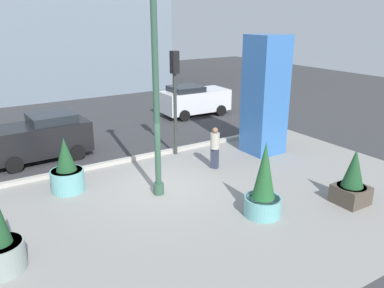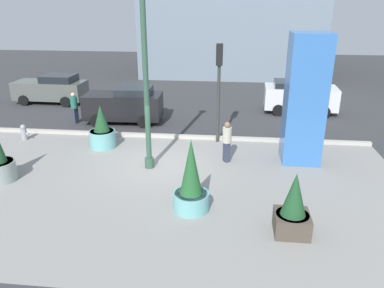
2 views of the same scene
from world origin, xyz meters
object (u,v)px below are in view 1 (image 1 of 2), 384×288
art_pillar_blue (265,96)px  potted_plant_mid_plaza (264,188)px  potted_plant_near_right (352,181)px  lamp_post (156,92)px  car_far_lane (41,137)px  car_intersection (194,100)px  traffic_light_corner (175,86)px  pedestrian_by_curb (215,146)px  potted_plant_curbside (67,171)px

art_pillar_blue → potted_plant_mid_plaza: 6.09m
potted_plant_near_right → lamp_post: bearing=141.4°
art_pillar_blue → car_far_lane: art_pillar_blue is taller
art_pillar_blue → lamp_post: bearing=-166.6°
lamp_post → car_intersection: (6.91, 8.60, -2.56)m
art_pillar_blue → traffic_light_corner: 3.85m
car_intersection → car_far_lane: bearing=-162.4°
potted_plant_near_right → pedestrian_by_curb: size_ratio=1.10×
potted_plant_mid_plaza → traffic_light_corner: size_ratio=0.53×
car_intersection → potted_plant_mid_plaza: bearing=-113.1°
pedestrian_by_curb → traffic_light_corner: bearing=101.8°
traffic_light_corner → car_intersection: traffic_light_corner is taller
pedestrian_by_curb → potted_plant_curbside: bearing=169.7°
potted_plant_near_right → traffic_light_corner: traffic_light_corner is taller
potted_plant_near_right → car_far_lane: size_ratio=0.45×
art_pillar_blue → car_intersection: bearing=81.9°
lamp_post → potted_plant_mid_plaza: (1.97, -2.97, -2.59)m
pedestrian_by_curb → car_intersection: bearing=62.8°
car_far_lane → pedestrian_by_curb: bearing=-40.5°
art_pillar_blue → car_intersection: (1.03, 7.20, -1.58)m
potted_plant_curbside → car_far_lane: 3.71m
lamp_post → potted_plant_mid_plaza: 4.40m
potted_plant_curbside → potted_plant_near_right: bearing=-38.0°
car_far_lane → pedestrian_by_curb: size_ratio=2.42×
potted_plant_near_right → car_far_lane: car_far_lane is taller
art_pillar_blue → potted_plant_curbside: (-8.39, 0.49, -1.79)m
potted_plant_curbside → car_far_lane: potted_plant_curbside is taller
lamp_post → pedestrian_by_curb: size_ratio=4.27×
potted_plant_near_right → pedestrian_by_curb: (-1.93, 4.80, 0.16)m
car_intersection → car_far_lane: 9.91m
potted_plant_near_right → traffic_light_corner: 7.77m
traffic_light_corner → car_far_lane: size_ratio=1.08×
traffic_light_corner → car_far_lane: (-5.02, 2.45, -2.02)m
car_intersection → pedestrian_by_curb: size_ratio=2.44×
car_intersection → potted_plant_near_right: bearing=-99.2°
art_pillar_blue → pedestrian_by_curb: 3.36m
potted_plant_curbside → car_far_lane: size_ratio=0.47×
potted_plant_mid_plaza → potted_plant_near_right: size_ratio=1.27×
traffic_light_corner → car_far_lane: bearing=154.0°
traffic_light_corner → potted_plant_mid_plaza: bearing=-94.8°
potted_plant_curbside → pedestrian_by_curb: 5.56m
art_pillar_blue → traffic_light_corner: art_pillar_blue is taller
potted_plant_curbside → car_intersection: size_ratio=0.47×
traffic_light_corner → potted_plant_near_right: bearing=-71.2°
lamp_post → potted_plant_curbside: bearing=143.0°
potted_plant_mid_plaza → potted_plant_near_right: potted_plant_mid_plaza is taller
car_intersection → car_far_lane: car_far_lane is taller
potted_plant_mid_plaza → traffic_light_corner: 6.49m
lamp_post → car_intersection: size_ratio=1.75×
traffic_light_corner → car_far_lane: 5.94m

